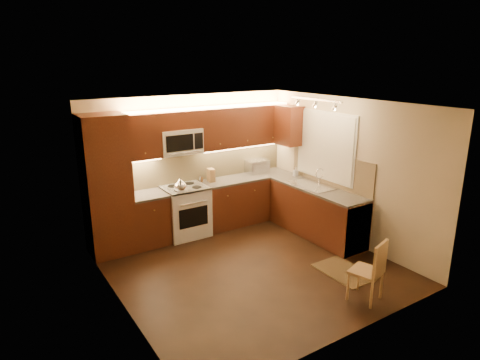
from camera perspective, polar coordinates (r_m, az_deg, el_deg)
floor at (r=6.66m, az=1.52°, el=-11.71°), size 4.00×4.00×0.01m
ceiling at (r=5.92m, az=1.70°, el=10.21°), size 4.00×4.00×0.01m
wall_back at (r=7.84m, az=-6.69°, el=2.31°), size 4.00×0.01×2.50m
wall_front at (r=4.77m, az=15.43°, el=-7.46°), size 4.00×0.01×2.50m
wall_left at (r=5.36m, az=-16.39°, el=-4.85°), size 0.01×4.00×2.50m
wall_right at (r=7.45m, az=14.41°, el=1.16°), size 0.01×4.00×2.50m
pantry at (r=7.04m, az=-17.66°, el=-0.81°), size 0.70×0.60×2.30m
base_cab_back_left at (r=7.46m, az=-12.30°, el=-5.32°), size 0.62×0.60×0.86m
counter_back_left at (r=7.31m, az=-12.51°, el=-2.03°), size 0.62×0.60×0.04m
base_cab_back_right at (r=8.32m, az=0.85°, el=-2.65°), size 1.92×0.60×0.86m
counter_back_right at (r=8.19m, az=0.87°, el=0.34°), size 1.92×0.60×0.04m
base_cab_right at (r=7.75m, az=10.31°, el=-4.35°), size 0.60×2.00×0.86m
counter_right at (r=7.61m, az=10.48°, el=-1.18°), size 0.60×2.00×0.04m
dishwasher at (r=7.30m, az=14.06°, el=-5.92°), size 0.58×0.60×0.84m
backsplash_back at (r=8.00m, az=-4.40°, el=2.28°), size 3.30×0.02×0.60m
backsplash_right at (r=7.72m, az=12.17°, el=1.45°), size 0.02×2.00×0.60m
upper_cab_back_left at (r=7.18m, az=-13.35°, el=5.80°), size 0.62×0.35×0.75m
upper_cab_back_right at (r=8.08m, az=0.40°, el=7.35°), size 1.92×0.35×0.75m
upper_cab_bridge at (r=7.40m, az=-8.39°, el=8.09°), size 0.76×0.35×0.31m
upper_cab_right_corner at (r=8.20m, az=6.68°, el=7.37°), size 0.35×0.50×0.75m
stove at (r=7.67m, az=-7.42°, el=-4.22°), size 0.76×0.65×0.92m
microwave at (r=7.45m, az=-8.23°, el=5.22°), size 0.76×0.38×0.44m
window_frame at (r=7.73m, az=11.54°, el=4.55°), size 0.03×1.44×1.24m
window_blinds at (r=7.72m, az=11.43°, el=4.54°), size 0.02×1.36×1.16m
sink at (r=7.69m, az=9.75°, el=-0.22°), size 0.52×0.86×0.15m
faucet at (r=7.79m, az=10.76°, el=0.51°), size 0.20×0.04×0.30m
track_light_bar at (r=7.20m, az=10.24°, el=10.71°), size 0.04×1.20×0.03m
kettle at (r=7.22m, az=-8.11°, el=-0.64°), size 0.28×0.28×0.25m
toaster_oven at (r=8.44m, az=2.27°, el=1.88°), size 0.45×0.35×0.26m
knife_block at (r=7.85m, az=-3.96°, el=0.67°), size 0.13×0.19×0.24m
spice_jar_a at (r=7.95m, az=-4.38°, el=0.32°), size 0.05×0.05×0.10m
spice_jar_b at (r=7.84m, az=-5.19°, el=0.07°), size 0.05×0.05×0.10m
spice_jar_c at (r=7.90m, az=-5.40°, el=0.19°), size 0.06×0.06×0.10m
spice_jar_d at (r=7.92m, az=-3.83°, el=0.25°), size 0.05×0.05×0.09m
soap_bottle at (r=8.27m, az=7.57°, el=1.12°), size 0.09×0.09×0.17m
rug at (r=6.70m, az=13.99°, el=-11.96°), size 0.59×0.88×0.01m
dining_chair at (r=5.90m, az=16.75°, el=-11.62°), size 0.48×0.48×0.86m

